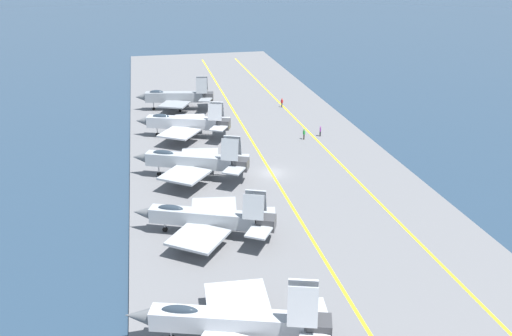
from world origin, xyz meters
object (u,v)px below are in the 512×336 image
(crew_green_vest, at_px, (304,134))
(crew_purple_vest, at_px, (320,131))
(parked_jet_fourth, at_px, (184,123))
(parked_jet_nearest, at_px, (232,322))
(parked_jet_third, at_px, (192,161))
(parked_jet_fifth, at_px, (176,97))
(crew_red_vest, at_px, (282,102))
(parked_jet_second, at_px, (206,218))

(crew_green_vest, bearing_deg, crew_purple_vest, -72.78)
(parked_jet_fourth, xyz_separation_m, crew_purple_vest, (-4.29, -22.86, -1.61))
(parked_jet_nearest, relative_size, parked_jet_third, 1.01)
(parked_jet_nearest, distance_m, parked_jet_fifth, 69.96)
(parked_jet_third, distance_m, parked_jet_fourth, 17.95)
(parked_jet_third, bearing_deg, crew_purple_vest, -59.67)
(parked_jet_fifth, relative_size, crew_red_vest, 8.51)
(parked_jet_third, relative_size, parked_jet_fifth, 1.08)
(parked_jet_fifth, distance_m, crew_purple_vest, 31.34)
(parked_jet_nearest, height_order, crew_purple_vest, parked_jet_nearest)
(parked_jet_nearest, distance_m, crew_green_vest, 51.94)
(crew_purple_vest, distance_m, crew_red_vest, 18.93)
(crew_red_vest, bearing_deg, parked_jet_fifth, 83.52)
(parked_jet_second, height_order, parked_jet_fifth, parked_jet_fifth)
(crew_purple_vest, bearing_deg, parked_jet_third, 120.33)
(parked_jet_nearest, xyz_separation_m, parked_jet_second, (18.56, -0.21, -0.15))
(parked_jet_fourth, distance_m, crew_red_vest, 25.54)
(parked_jet_third, height_order, crew_red_vest, parked_jet_third)
(parked_jet_third, relative_size, crew_purple_vest, 9.31)
(crew_red_vest, bearing_deg, parked_jet_third, 146.62)
(parked_jet_third, xyz_separation_m, parked_jet_fifth, (34.87, -0.33, 0.05))
(parked_jet_third, bearing_deg, parked_jet_fifth, -0.54)
(parked_jet_fifth, bearing_deg, parked_jet_second, 179.55)
(parked_jet_second, xyz_separation_m, crew_purple_vest, (30.18, -23.40, -1.24))
(parked_jet_third, bearing_deg, crew_green_vest, -57.83)
(parked_jet_third, distance_m, crew_red_vest, 38.93)
(parked_jet_fifth, xyz_separation_m, crew_green_vest, (-22.22, -19.80, -1.69))
(crew_green_vest, bearing_deg, parked_jet_third, 122.17)
(crew_purple_vest, relative_size, crew_red_vest, 0.99)
(parked_jet_third, relative_size, crew_green_vest, 9.04)
(parked_jet_fifth, height_order, crew_green_vest, parked_jet_fifth)
(parked_jet_fourth, height_order, crew_green_vest, parked_jet_fourth)
(parked_jet_second, bearing_deg, parked_jet_fifth, -0.45)
(parked_jet_nearest, xyz_separation_m, crew_red_vest, (67.57, -21.69, -1.38))
(parked_jet_nearest, xyz_separation_m, crew_green_vest, (47.75, -20.41, -1.36))
(parked_jet_second, distance_m, parked_jet_fourth, 34.48)
(parked_jet_nearest, bearing_deg, crew_green_vest, -23.15)
(parked_jet_fifth, relative_size, crew_green_vest, 8.35)
(parked_jet_fifth, relative_size, crew_purple_vest, 8.60)
(parked_jet_second, height_order, crew_purple_vest, parked_jet_second)
(crew_purple_vest, bearing_deg, parked_jet_second, 142.20)
(parked_jet_second, relative_size, parked_jet_third, 0.98)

